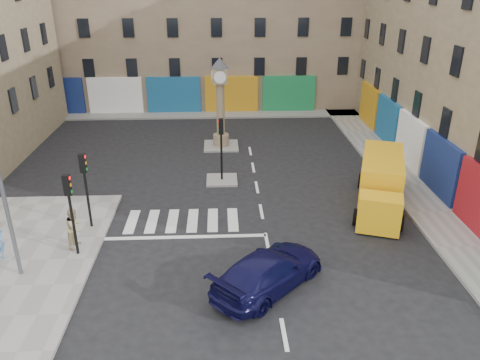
{
  "coord_description": "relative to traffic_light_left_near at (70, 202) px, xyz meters",
  "views": [
    {
      "loc": [
        -2.05,
        -17.34,
        11.24
      ],
      "look_at": [
        -1.12,
        3.56,
        2.0
      ],
      "focal_mm": 35.0,
      "sensor_mm": 36.0,
      "label": 1
    }
  ],
  "objects": [
    {
      "name": "traffic_light_island",
      "position": [
        6.3,
        7.8,
        -0.03
      ],
      "size": [
        0.28,
        0.22,
        3.7
      ],
      "color": "black",
      "rests_on": "island_near"
    },
    {
      "name": "sidewalk_right",
      "position": [
        17.0,
        9.8,
        -2.55
      ],
      "size": [
        2.6,
        30.0,
        0.15
      ],
      "primitive_type": "cube",
      "color": "gray",
      "rests_on": "ground"
    },
    {
      "name": "island_near",
      "position": [
        6.3,
        7.8,
        -2.56
      ],
      "size": [
        1.8,
        1.8,
        0.12
      ],
      "primitive_type": "cube",
      "color": "gray",
      "rests_on": "ground"
    },
    {
      "name": "yellow_van",
      "position": [
        14.6,
        4.4,
        -1.39
      ],
      "size": [
        4.11,
        7.12,
        2.48
      ],
      "rotation": [
        0.0,
        0.0,
        -0.33
      ],
      "color": "#F9B114",
      "rests_on": "ground"
    },
    {
      "name": "navy_sedan",
      "position": [
        8.02,
        -2.53,
        -1.87
      ],
      "size": [
        5.18,
        5.18,
        1.51
      ],
      "primitive_type": "imported",
      "rotation": [
        0.0,
        0.0,
        2.35
      ],
      "color": "black",
      "rests_on": "ground"
    },
    {
      "name": "traffic_light_left_near",
      "position": [
        0.0,
        0.0,
        0.0
      ],
      "size": [
        0.28,
        0.22,
        3.7
      ],
      "color": "black",
      "rests_on": "sidewalk_left"
    },
    {
      "name": "clock_pillar",
      "position": [
        6.3,
        13.8,
        0.93
      ],
      "size": [
        1.2,
        1.2,
        6.1
      ],
      "color": "#9A8365",
      "rests_on": "island_far"
    },
    {
      "name": "ground",
      "position": [
        8.3,
        -0.2,
        -2.62
      ],
      "size": [
        120.0,
        120.0,
        0.0
      ],
      "primitive_type": "plane",
      "color": "black",
      "rests_on": "ground"
    },
    {
      "name": "building_far",
      "position": [
        4.3,
        27.8,
        5.88
      ],
      "size": [
        32.0,
        10.0,
        17.0
      ],
      "primitive_type": "cube",
      "color": "gray",
      "rests_on": "ground"
    },
    {
      "name": "island_far",
      "position": [
        6.3,
        13.8,
        -2.56
      ],
      "size": [
        2.4,
        2.4,
        0.12
      ],
      "primitive_type": "cube",
      "color": "gray",
      "rests_on": "ground"
    },
    {
      "name": "traffic_light_left_far",
      "position": [
        0.0,
        2.4,
        0.0
      ],
      "size": [
        0.28,
        0.22,
        3.7
      ],
      "color": "black",
      "rests_on": "sidewalk_left"
    },
    {
      "name": "sidewalk_far",
      "position": [
        4.3,
        22.0,
        -2.55
      ],
      "size": [
        32.0,
        2.4,
        0.15
      ],
      "primitive_type": "cube",
      "color": "gray",
      "rests_on": "ground"
    },
    {
      "name": "pedestrian_tan",
      "position": [
        -0.18,
        0.62,
        -1.54
      ],
      "size": [
        0.88,
        1.04,
        1.86
      ],
      "primitive_type": "imported",
      "rotation": [
        0.0,
        0.0,
        1.35
      ],
      "color": "tan",
      "rests_on": "sidewalk_left"
    }
  ]
}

